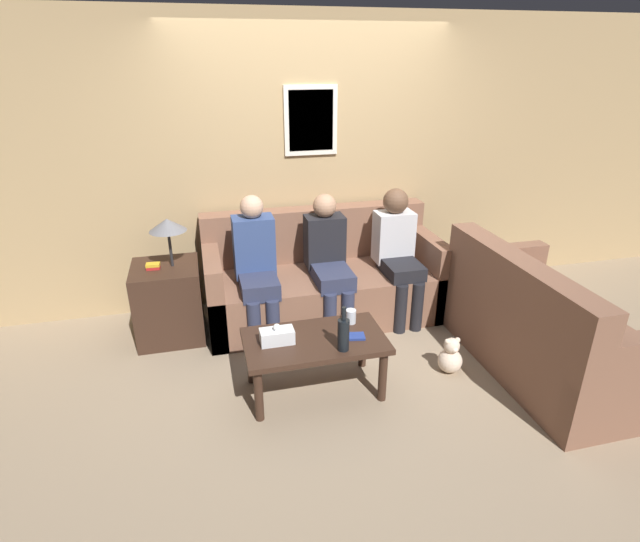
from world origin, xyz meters
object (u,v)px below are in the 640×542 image
object	(u,v)px
couch_main	(322,281)
person_middle	(328,257)
couch_side	(543,332)
wine_bottle	(343,334)
coffee_table	(315,346)
drinking_glass	(351,316)
person_right	(398,249)
person_left	(256,263)
teddy_bear	(450,357)

from	to	relation	value
couch_main	person_middle	bearing A→B (deg)	-86.03
couch_side	wine_bottle	xyz separation A→B (m)	(-1.58, -0.03, 0.23)
person_middle	coffee_table	bearing A→B (deg)	-110.22
couch_side	drinking_glass	size ratio (longest dim) A/B	16.15
person_right	person_left	bearing A→B (deg)	-179.16
coffee_table	person_right	world-z (taller)	person_right
person_middle	drinking_glass	bearing A→B (deg)	-93.41
coffee_table	drinking_glass	xyz separation A→B (m)	(0.31, 0.15, 0.12)
couch_main	drinking_glass	bearing A→B (deg)	-92.16
couch_side	person_left	xyz separation A→B (m)	(-2.00, 1.08, 0.33)
wine_bottle	person_left	xyz separation A→B (m)	(-0.43, 1.11, 0.10)
wine_bottle	person_middle	xyz separation A→B (m)	(0.21, 1.15, 0.07)
couch_side	person_left	size ratio (longest dim) A/B	1.38
drinking_glass	wine_bottle	bearing A→B (deg)	-115.19
couch_main	person_right	distance (m)	0.74
couch_side	drinking_glass	xyz separation A→B (m)	(-1.42, 0.30, 0.16)
drinking_glass	person_left	bearing A→B (deg)	126.84
couch_side	person_middle	bearing A→B (deg)	50.96
coffee_table	person_right	distance (m)	1.40
coffee_table	teddy_bear	world-z (taller)	coffee_table
coffee_table	person_left	distance (m)	1.01
couch_side	teddy_bear	bearing A→B (deg)	79.58
drinking_glass	teddy_bear	bearing A→B (deg)	-13.28
person_left	person_right	world-z (taller)	person_left
drinking_glass	person_middle	distance (m)	0.83
wine_bottle	teddy_bear	xyz separation A→B (m)	(0.90, 0.16, -0.43)
couch_side	person_middle	xyz separation A→B (m)	(-1.37, 1.11, 0.30)
wine_bottle	person_middle	size ratio (longest dim) A/B	0.28
couch_side	wine_bottle	size ratio (longest dim) A/B	5.21
couch_main	person_middle	distance (m)	0.35
wine_bottle	person_left	size ratio (longest dim) A/B	0.27
drinking_glass	person_middle	bearing A→B (deg)	86.59
drinking_glass	person_middle	xyz separation A→B (m)	(0.05, 0.81, 0.14)
couch_side	person_right	xyz separation A→B (m)	(-0.74, 1.10, 0.32)
person_left	couch_side	bearing A→B (deg)	-28.25
coffee_table	person_left	xyz separation A→B (m)	(-0.27, 0.93, 0.28)
drinking_glass	teddy_bear	xyz separation A→B (m)	(0.75, -0.18, -0.36)
couch_side	person_left	world-z (taller)	person_left
drinking_glass	person_left	xyz separation A→B (m)	(-0.58, 0.78, 0.16)
teddy_bear	couch_side	bearing A→B (deg)	-10.42
couch_main	teddy_bear	xyz separation A→B (m)	(0.71, -1.16, -0.20)
couch_main	couch_side	xyz separation A→B (m)	(1.39, -1.28, 0.00)
couch_main	coffee_table	size ratio (longest dim) A/B	2.13
coffee_table	teddy_bear	distance (m)	1.08
wine_bottle	person_right	world-z (taller)	person_right
person_left	teddy_bear	bearing A→B (deg)	-35.63
coffee_table	person_right	xyz separation A→B (m)	(0.99, 0.95, 0.28)
person_middle	person_right	bearing A→B (deg)	-1.70
coffee_table	wine_bottle	size ratio (longest dim) A/B	3.09
teddy_bear	couch_main	bearing A→B (deg)	121.60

